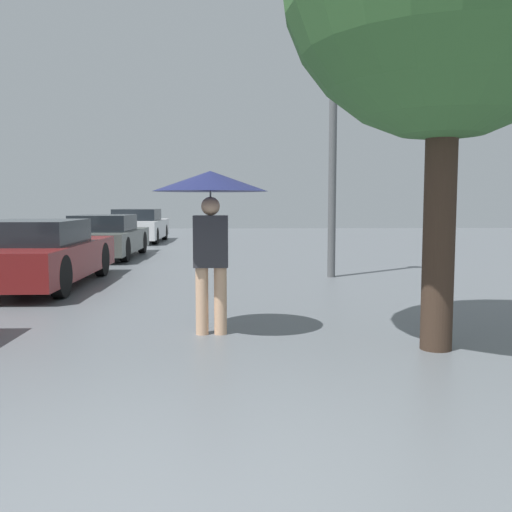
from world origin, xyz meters
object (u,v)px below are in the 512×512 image
at_px(street_lamp, 333,117).
at_px(pedestrian, 210,197).
at_px(parked_car_farthest, 138,226).
at_px(parked_car_third, 106,237).
at_px(parked_car_second, 37,254).

bearing_deg(street_lamp, pedestrian, -113.99).
bearing_deg(parked_car_farthest, pedestrian, -77.34).
height_order(pedestrian, parked_car_third, pedestrian).
distance_m(parked_car_third, parked_car_farthest, 5.99).
relative_size(parked_car_farthest, street_lamp, 0.80).
relative_size(parked_car_second, street_lamp, 0.83).
height_order(pedestrian, parked_car_second, pedestrian).
bearing_deg(pedestrian, street_lamp, 66.01).
bearing_deg(parked_car_third, pedestrian, -70.41).
bearing_deg(pedestrian, parked_car_third, 109.59).
bearing_deg(parked_car_second, parked_car_third, 90.10).
bearing_deg(parked_car_second, pedestrian, -49.73).
bearing_deg(street_lamp, parked_car_third, 141.83).
height_order(parked_car_second, street_lamp, street_lamp).
bearing_deg(parked_car_third, parked_car_second, -89.90).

